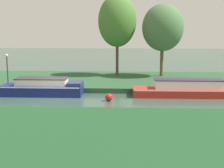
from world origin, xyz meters
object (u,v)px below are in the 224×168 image
willow_tree_left (117,21)px  willow_tree_centre (163,28)px  red_narrowboat (185,89)px  lamp_post (7,65)px  mooring_post_near (34,83)px  channel_buoy (109,97)px  navy_barge (43,88)px

willow_tree_left → willow_tree_centre: size_ratio=1.13×
red_narrowboat → willow_tree_left: bearing=123.6°
lamp_post → red_narrowboat: bearing=-8.5°
willow_tree_centre → lamp_post: size_ratio=2.72×
willow_tree_centre → red_narrowboat: bearing=-82.9°
red_narrowboat → mooring_post_near: (-11.78, 1.11, 0.16)m
willow_tree_centre → channel_buoy: willow_tree_centre is taller
red_narrowboat → navy_barge: bearing=180.0°
navy_barge → channel_buoy: bearing=-19.2°
lamp_post → channel_buoy: bearing=-24.3°
red_narrowboat → channel_buoy: (-5.60, -1.78, -0.28)m
willow_tree_centre → navy_barge: bearing=-142.5°
willow_tree_left → channel_buoy: (-0.27, -9.79, -5.47)m
willow_tree_left → mooring_post_near: willow_tree_left is taller
channel_buoy → lamp_post: bearing=155.7°
navy_barge → red_narrowboat: 10.70m
lamp_post → channel_buoy: (8.65, -3.90, -1.77)m
red_narrowboat → willow_tree_left: (-5.33, 8.01, 5.19)m
red_narrowboat → willow_tree_left: 10.93m
willow_tree_left → lamp_post: (-8.92, -5.89, -3.69)m
navy_barge → mooring_post_near: navy_barge is taller
willow_tree_centre → mooring_post_near: willow_tree_centre is taller
channel_buoy → navy_barge: bearing=160.8°
lamp_post → mooring_post_near: (2.47, -1.01, -1.33)m
navy_barge → lamp_post: bearing=149.1°
lamp_post → channel_buoy: 9.65m
navy_barge → mooring_post_near: size_ratio=9.82×
lamp_post → willow_tree_left: bearing=33.4°
willow_tree_left → channel_buoy: 11.21m
red_narrowboat → lamp_post: 14.48m
lamp_post → willow_tree_centre: bearing=22.0°
willow_tree_centre → lamp_post: willow_tree_centre is taller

